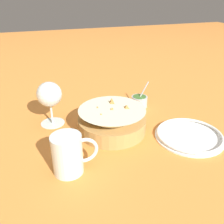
% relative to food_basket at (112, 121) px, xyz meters
% --- Properties ---
extents(ground_plane, '(4.00, 4.00, 0.00)m').
position_rel_food_basket_xyz_m(ground_plane, '(0.02, 0.03, -0.04)').
color(ground_plane, orange).
extents(food_basket, '(0.21, 0.21, 0.09)m').
position_rel_food_basket_xyz_m(food_basket, '(0.00, 0.00, 0.00)').
color(food_basket, '#B2894C').
rests_on(food_basket, ground_plane).
extents(sauce_cup, '(0.06, 0.06, 0.10)m').
position_rel_food_basket_xyz_m(sauce_cup, '(0.15, 0.13, -0.01)').
color(sauce_cup, '#B7B7BC').
rests_on(sauce_cup, ground_plane).
extents(wine_glass, '(0.08, 0.08, 0.15)m').
position_rel_food_basket_xyz_m(wine_glass, '(-0.17, 0.11, 0.06)').
color(wine_glass, silver).
rests_on(wine_glass, ground_plane).
extents(beer_mug, '(0.11, 0.07, 0.10)m').
position_rel_food_basket_xyz_m(beer_mug, '(-0.16, -0.15, 0.01)').
color(beer_mug, silver).
rests_on(beer_mug, ground_plane).
extents(side_plate, '(0.21, 0.21, 0.01)m').
position_rel_food_basket_xyz_m(side_plate, '(0.21, -0.11, -0.03)').
color(side_plate, white).
rests_on(side_plate, ground_plane).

